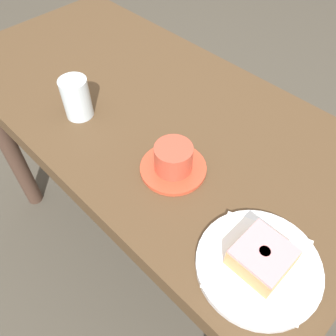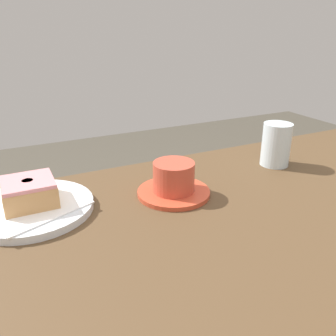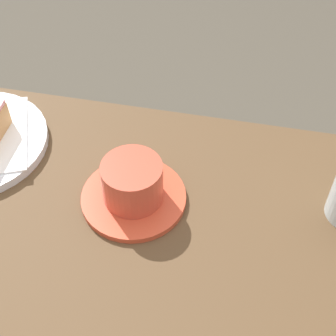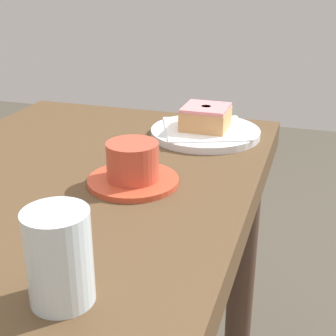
% 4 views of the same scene
% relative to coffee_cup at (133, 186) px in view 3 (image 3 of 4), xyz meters
% --- Properties ---
extents(coffee_cup, '(0.15, 0.15, 0.07)m').
position_rel_coffee_cup_xyz_m(coffee_cup, '(0.00, 0.00, 0.00)').
color(coffee_cup, '#CA472C').
rests_on(coffee_cup, table).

